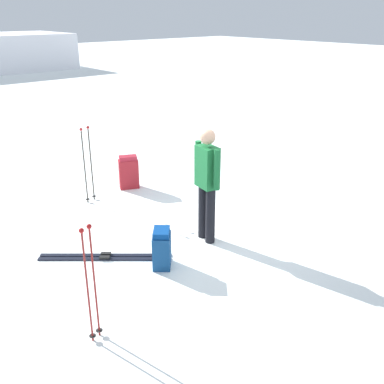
# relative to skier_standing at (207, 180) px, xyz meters

# --- Properties ---
(ground_plane) EXTENTS (80.00, 80.00, 0.00)m
(ground_plane) POSITION_rel_skier_standing_xyz_m (-0.05, 0.27, -0.95)
(ground_plane) COLOR white
(skier_standing) EXTENTS (0.28, 0.56, 1.70)m
(skier_standing) POSITION_rel_skier_standing_xyz_m (0.00, 0.00, 0.00)
(skier_standing) COLOR black
(skier_standing) RESTS_ON ground_plane
(ski_pair_near) EXTENTS (1.50, 1.35, 0.05)m
(ski_pair_near) POSITION_rel_skier_standing_xyz_m (-1.43, 0.53, -0.94)
(ski_pair_near) COLOR black
(ski_pair_near) RESTS_ON ground_plane
(backpack_large_dark) EXTENTS (0.42, 0.35, 0.65)m
(backpack_large_dark) POSITION_rel_skier_standing_xyz_m (0.30, 2.52, -0.64)
(backpack_large_dark) COLOR maroon
(backpack_large_dark) RESTS_ON ground_plane
(backpack_bright) EXTENTS (0.38, 0.39, 0.55)m
(backpack_bright) POSITION_rel_skier_standing_xyz_m (-0.97, -0.17, -0.69)
(backpack_bright) COLOR navy
(backpack_bright) RESTS_ON ground_plane
(ski_poles_planted_near) EXTENTS (0.23, 0.12, 1.37)m
(ski_poles_planted_near) POSITION_rel_skier_standing_xyz_m (-0.58, 2.44, -0.20)
(ski_poles_planted_near) COLOR black
(ski_poles_planted_near) RESTS_ON ground_plane
(ski_poles_planted_far) EXTENTS (0.17, 0.10, 1.31)m
(ski_poles_planted_far) POSITION_rel_skier_standing_xyz_m (-2.36, -0.83, -0.23)
(ski_poles_planted_far) COLOR maroon
(ski_poles_planted_far) RESTS_ON ground_plane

